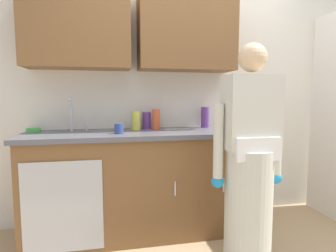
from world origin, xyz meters
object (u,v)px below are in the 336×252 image
at_px(sink, 74,135).
at_px(bottle_water_tall, 205,117).
at_px(cup_by_sink, 119,128).
at_px(bottle_soap, 147,120).
at_px(bottle_cleaner_spray, 136,120).
at_px(bottle_dish_liquid, 156,119).
at_px(knife_on_counter, 178,129).
at_px(sponge, 34,130).
at_px(person_at_sink, 249,175).

distance_m(sink, bottle_water_tall, 1.28).
bearing_deg(cup_by_sink, sink, 162.33).
height_order(bottle_water_tall, bottle_soap, bottle_water_tall).
distance_m(bottle_soap, bottle_cleaner_spray, 0.13).
distance_m(bottle_dish_liquid, knife_on_counter, 0.23).
relative_size(bottle_soap, cup_by_sink, 1.83).
bearing_deg(bottle_cleaner_spray, cup_by_sink, -123.41).
xyz_separation_m(bottle_dish_liquid, cup_by_sink, (-0.36, -0.27, -0.05)).
relative_size(bottle_dish_liquid, sponge, 1.76).
height_order(sink, bottle_water_tall, sink).
xyz_separation_m(sink, bottle_dish_liquid, (0.74, 0.15, 0.11)).
xyz_separation_m(person_at_sink, bottle_water_tall, (-0.02, 0.91, 0.35)).
height_order(bottle_water_tall, knife_on_counter, bottle_water_tall).
xyz_separation_m(bottle_soap, cup_by_sink, (-0.28, -0.33, -0.04)).
bearing_deg(person_at_sink, knife_on_counter, 112.70).
bearing_deg(bottle_dish_liquid, sponge, 178.28).
height_order(bottle_soap, cup_by_sink, bottle_soap).
relative_size(bottle_soap, bottle_cleaner_spray, 0.91).
bearing_deg(knife_on_counter, bottle_cleaner_spray, 173.26).
bearing_deg(cup_by_sink, person_at_sink, -33.05).
relative_size(person_at_sink, cup_by_sink, 18.38).
height_order(bottle_cleaner_spray, sponge, bottle_cleaner_spray).
bearing_deg(person_at_sink, bottle_soap, 123.89).
relative_size(knife_on_counter, sponge, 2.18).
xyz_separation_m(bottle_water_tall, bottle_soap, (-0.60, 0.01, -0.02)).
xyz_separation_m(sink, bottle_soap, (0.66, 0.22, 0.09)).
relative_size(person_at_sink, bottle_cleaner_spray, 9.16).
height_order(bottle_cleaner_spray, knife_on_counter, bottle_cleaner_spray).
distance_m(bottle_water_tall, knife_on_counter, 0.35).
height_order(sink, bottle_dish_liquid, sink).
bearing_deg(sink, sponge, 153.39).
relative_size(person_at_sink, bottle_soap, 10.07).
bearing_deg(bottle_soap, sink, -161.86).
xyz_separation_m(cup_by_sink, knife_on_counter, (0.56, 0.22, -0.04)).
relative_size(bottle_cleaner_spray, sponge, 1.61).
bearing_deg(knife_on_counter, person_at_sink, -67.64).
height_order(bottle_dish_liquid, sponge, bottle_dish_liquid).
bearing_deg(sink, bottle_dish_liquid, 11.66).
relative_size(bottle_cleaner_spray, bottle_dish_liquid, 0.91).
distance_m(bottle_water_tall, sponge, 1.63).
bearing_deg(bottle_cleaner_spray, person_at_sink, -49.25).
bearing_deg(bottle_cleaner_spray, knife_on_counter, -6.40).
bearing_deg(sink, bottle_soap, 18.14).
bearing_deg(bottle_water_tall, knife_on_counter, -160.56).
height_order(person_at_sink, bottle_cleaner_spray, person_at_sink).
distance_m(bottle_soap, knife_on_counter, 0.32).
distance_m(bottle_cleaner_spray, cup_by_sink, 0.31).
height_order(person_at_sink, bottle_water_tall, person_at_sink).
bearing_deg(bottle_dish_liquid, bottle_soap, 143.25).
relative_size(bottle_cleaner_spray, cup_by_sink, 2.01).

